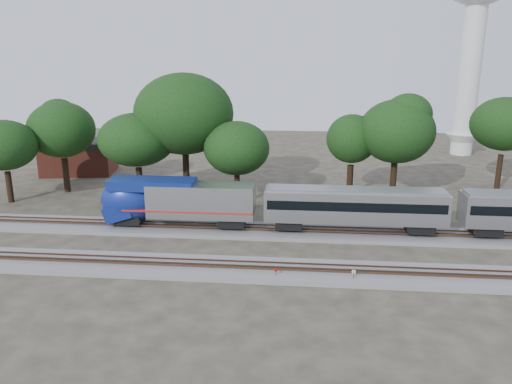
# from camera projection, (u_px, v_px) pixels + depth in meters

# --- Properties ---
(ground) EXTENTS (160.00, 160.00, 0.00)m
(ground) POSITION_uv_depth(u_px,v_px,m) (253.00, 254.00, 47.91)
(ground) COLOR #383328
(ground) RESTS_ON ground
(track_far) EXTENTS (160.00, 5.00, 0.73)m
(track_far) POSITION_uv_depth(u_px,v_px,m) (258.00, 231.00, 53.61)
(track_far) COLOR slate
(track_far) RESTS_ON ground
(track_near) EXTENTS (160.00, 5.00, 0.73)m
(track_near) POSITION_uv_depth(u_px,v_px,m) (248.00, 269.00, 44.02)
(track_near) COLOR slate
(track_near) RESTS_ON ground
(switch_stand_red) EXTENTS (0.31, 0.13, 1.01)m
(switch_stand_red) POSITION_uv_depth(u_px,v_px,m) (276.00, 272.00, 42.39)
(switch_stand_red) COLOR #512D19
(switch_stand_red) RESTS_ON ground
(switch_stand_white) EXTENTS (0.36, 0.11, 1.14)m
(switch_stand_white) POSITION_uv_depth(u_px,v_px,m) (354.00, 274.00, 41.81)
(switch_stand_white) COLOR #512D19
(switch_stand_white) RESTS_ON ground
(switch_lever) EXTENTS (0.57, 0.45, 0.30)m
(switch_lever) POSITION_uv_depth(u_px,v_px,m) (343.00, 284.00, 41.30)
(switch_lever) COLOR #512D19
(switch_lever) RESTS_ON ground
(brick_building) EXTENTS (11.97, 9.32, 5.24)m
(brick_building) POSITION_uv_depth(u_px,v_px,m) (79.00, 157.00, 80.01)
(brick_building) COLOR brown
(brick_building) RESTS_ON ground
(tree_0) EXTENTS (7.58, 7.58, 10.68)m
(tree_0) POSITION_uv_depth(u_px,v_px,m) (4.00, 145.00, 62.79)
(tree_0) COLOR black
(tree_0) RESTS_ON ground
(tree_1) EXTENTS (8.85, 8.85, 12.48)m
(tree_1) POSITION_uv_depth(u_px,v_px,m) (61.00, 130.00, 67.24)
(tree_1) COLOR black
(tree_1) RESTS_ON ground
(tree_2) EXTENTS (8.10, 8.10, 11.42)m
(tree_2) POSITION_uv_depth(u_px,v_px,m) (137.00, 140.00, 63.77)
(tree_2) COLOR black
(tree_2) RESTS_ON ground
(tree_3) EXTENTS (11.25, 11.25, 15.87)m
(tree_3) POSITION_uv_depth(u_px,v_px,m) (184.00, 114.00, 64.42)
(tree_3) COLOR black
(tree_3) RESTS_ON ground
(tree_4) EXTENTS (7.42, 7.42, 10.46)m
(tree_4) POSITION_uv_depth(u_px,v_px,m) (237.00, 148.00, 61.75)
(tree_4) COLOR black
(tree_4) RESTS_ON ground
(tree_5) EXTENTS (7.85, 7.85, 11.07)m
(tree_5) POSITION_uv_depth(u_px,v_px,m) (352.00, 139.00, 65.90)
(tree_5) COLOR black
(tree_5) RESTS_ON ground
(tree_6) EXTENTS (9.10, 9.10, 12.84)m
(tree_6) POSITION_uv_depth(u_px,v_px,m) (397.00, 132.00, 63.99)
(tree_6) COLOR black
(tree_6) RESTS_ON ground
(tree_7) EXTENTS (9.44, 9.44, 13.31)m
(tree_7) POSITION_uv_depth(u_px,v_px,m) (505.00, 124.00, 68.28)
(tree_7) COLOR black
(tree_7) RESTS_ON ground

